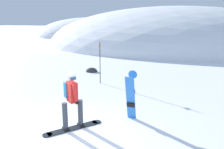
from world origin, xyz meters
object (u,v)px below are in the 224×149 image
snowboarder_main (72,99)px  spare_snowboard (131,96)px  piste_marker_near (100,60)px  rock_small (92,72)px

snowboarder_main → spare_snowboard: (1.44, 1.16, -0.10)m
piste_marker_near → rock_small: bearing=124.8°
piste_marker_near → rock_small: size_ratio=2.85×
snowboarder_main → rock_small: size_ratio=2.26×
snowboarder_main → spare_snowboard: 1.85m
rock_small → snowboarder_main: bearing=-68.4°
spare_snowboard → piste_marker_near: bearing=125.6°
spare_snowboard → piste_marker_near: 4.69m
snowboarder_main → piste_marker_near: bearing=104.4°
snowboarder_main → spare_snowboard: size_ratio=1.06×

